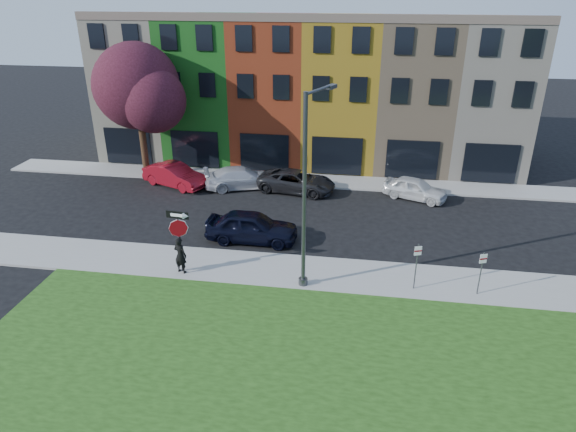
% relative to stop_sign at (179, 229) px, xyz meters
% --- Properties ---
extents(ground, '(120.00, 120.00, 0.00)m').
position_rel_stop_sign_xyz_m(ground, '(6.12, -2.20, -2.26)').
color(ground, black).
rests_on(ground, ground).
extents(sidewalk_near, '(40.00, 3.00, 0.12)m').
position_rel_stop_sign_xyz_m(sidewalk_near, '(8.12, 0.80, -2.20)').
color(sidewalk_near, gray).
rests_on(sidewalk_near, ground).
extents(sidewalk_far, '(40.00, 2.40, 0.12)m').
position_rel_stop_sign_xyz_m(sidewalk_far, '(3.12, 12.80, -2.20)').
color(sidewalk_far, gray).
rests_on(sidewalk_far, ground).
extents(rowhouse_block, '(30.00, 10.12, 10.00)m').
position_rel_stop_sign_xyz_m(rowhouse_block, '(3.62, 18.98, 2.73)').
color(rowhouse_block, beige).
rests_on(rowhouse_block, ground).
extents(stop_sign, '(1.05, 0.13, 3.00)m').
position_rel_stop_sign_xyz_m(stop_sign, '(0.00, 0.00, 0.00)').
color(stop_sign, black).
rests_on(stop_sign, sidewalk_near).
extents(man, '(0.88, 0.78, 1.74)m').
position_rel_stop_sign_xyz_m(man, '(0.00, -0.11, -1.27)').
color(man, black).
rests_on(man, sidewalk_near).
extents(sedan_near, '(2.02, 4.77, 1.61)m').
position_rel_stop_sign_xyz_m(sedan_near, '(2.47, 3.68, -1.46)').
color(sedan_near, black).
rests_on(sedan_near, ground).
extents(parked_car_red, '(4.82, 5.62, 1.48)m').
position_rel_stop_sign_xyz_m(parked_car_red, '(-4.22, 10.59, -1.52)').
color(parked_car_red, maroon).
rests_on(parked_car_red, ground).
extents(parked_car_silver, '(5.17, 6.06, 1.38)m').
position_rel_stop_sign_xyz_m(parked_car_silver, '(0.16, 10.94, -1.58)').
color(parked_car_silver, silver).
rests_on(parked_car_silver, ground).
extents(parked_car_dark, '(3.91, 5.68, 1.37)m').
position_rel_stop_sign_xyz_m(parked_car_dark, '(3.81, 10.85, -1.58)').
color(parked_car_dark, black).
rests_on(parked_car_dark, ground).
extents(parked_car_white, '(4.32, 5.03, 1.34)m').
position_rel_stop_sign_xyz_m(parked_car_white, '(11.20, 10.78, -1.60)').
color(parked_car_white, silver).
rests_on(parked_car_white, ground).
extents(street_lamp, '(1.25, 2.43, 8.44)m').
position_rel_stop_sign_xyz_m(street_lamp, '(5.73, -0.12, 2.11)').
color(street_lamp, '#414346').
rests_on(street_lamp, sidewalk_near).
extents(parking_sign_a, '(0.31, 0.13, 2.17)m').
position_rel_stop_sign_xyz_m(parking_sign_a, '(10.46, 0.10, -0.79)').
color(parking_sign_a, '#414346').
rests_on(parking_sign_a, sidewalk_near).
extents(parking_sign_b, '(0.31, 0.14, 2.00)m').
position_rel_stop_sign_xyz_m(parking_sign_b, '(13.12, 0.09, -0.88)').
color(parking_sign_b, '#414346').
rests_on(parking_sign_b, sidewalk_near).
extents(tree_purple, '(6.63, 5.80, 8.83)m').
position_rel_stop_sign_xyz_m(tree_purple, '(-6.68, 12.05, 3.77)').
color(tree_purple, black).
rests_on(tree_purple, sidewalk_far).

